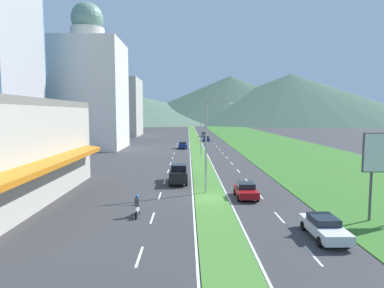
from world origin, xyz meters
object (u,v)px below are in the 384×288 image
Objects in this scene: car_3 at (246,190)px; pickup_truck_0 at (179,174)px; car_4 at (324,227)px; motorcycle_rider at (137,207)px; car_1 at (183,145)px; street_lamp_near at (209,141)px; car_0 at (204,135)px; street_lamp_mid at (199,131)px; car_2 at (206,139)px.

car_3 is 10.17m from pickup_truck_0.
motorcycle_rider is at bearing -109.77° from car_4.
car_1 is 0.83× the size of pickup_truck_0.
car_1 is 56.99m from car_4.
street_lamp_near is 83.18m from car_0.
car_4 is at bearing 18.07° from car_3.
street_lamp_mid is 39.77m from motorcycle_rider.
car_4 is at bearing -109.77° from motorcycle_rider.
car_3 is at bearing -171.41° from car_1.
car_2 is 1.04× the size of car_3.
car_3 is (-0.02, -84.99, -0.03)m from car_0.
car_0 is (3.41, 51.65, -4.00)m from street_lamp_mid.
car_4 is (10.30, -56.05, -0.08)m from car_1.
car_2 is 2.12× the size of motorcycle_rider.
pickup_truck_0 reaches higher than motorcycle_rider.
pickup_truck_0 is at bearing -150.28° from car_4.
car_1 is 2.23× the size of motorcycle_rider.
motorcycle_rider reaches higher than car_4.
car_2 is at bearing -177.39° from car_4.
pickup_truck_0 is 2.70× the size of motorcycle_rider.
street_lamp_near reaches higher than car_2.
car_0 is 18.25m from car_2.
motorcycle_rider is (-6.45, -39.04, -4.04)m from street_lamp_mid.
motorcycle_rider is at bearing 176.70° from car_1.
car_4 is (3.41, -10.46, -0.02)m from car_3.
car_0 reaches higher than car_2.
car_4 is at bearing -150.28° from pickup_truck_0.
motorcycle_rider is (-6.28, -7.72, -4.78)m from street_lamp_near.
street_lamp_near reaches higher than pickup_truck_0.
car_1 is 1.05× the size of car_2.
pickup_truck_0 is (-6.75, -59.23, 0.23)m from car_2.
motorcycle_rider is (-13.25, 4.76, 0.00)m from car_4.
car_0 is 84.99m from car_3.
car_0 is at bearing 179.99° from car_3.
street_lamp_mid is 1.95× the size of car_2.
car_0 reaches higher than car_3.
street_lamp_mid is (0.17, 31.32, -0.74)m from street_lamp_near.
motorcycle_rider reaches higher than car_1.
car_3 is (0.10, -66.74, 0.01)m from car_2.
street_lamp_mid is at bearing -5.62° from car_2.
street_lamp_mid is 1.86× the size of car_1.
pickup_truck_0 is 13.54m from motorcycle_rider.
street_lamp_mid is at bearing -171.17° from car_4.
street_lamp_mid is 33.80m from car_2.
pickup_truck_0 is at bearing -97.63° from street_lamp_mid.
motorcycle_rider is at bearing -59.94° from car_3.
car_3 reaches higher than car_4.
street_lamp_near is 2.17× the size of car_1.
street_lamp_near is at bearing -2.47° from car_0.
street_lamp_mid is 51.91m from car_0.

